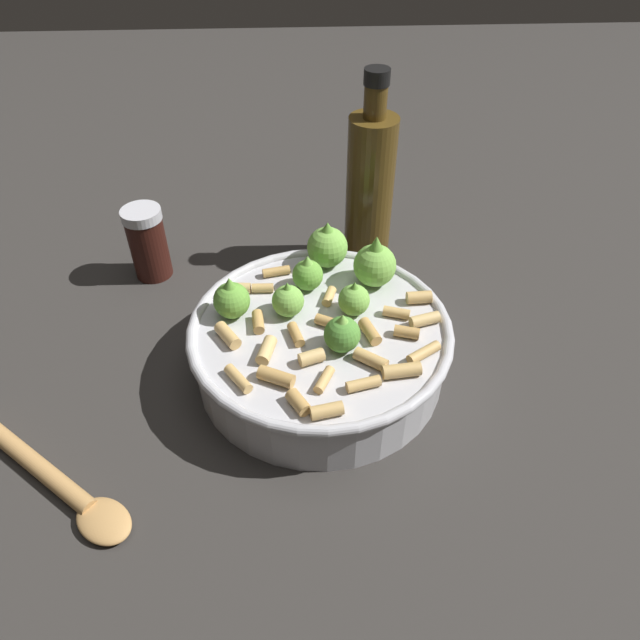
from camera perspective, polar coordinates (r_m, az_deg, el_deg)
ground_plane at (r=0.59m, az=0.00°, el=-4.85°), size 2.40×2.40×0.00m
cooking_pan at (r=0.57m, az=0.06°, el=-1.96°), size 0.26×0.26×0.12m
pepper_shaker at (r=0.72m, az=-16.63°, el=7.32°), size 0.05×0.05×0.09m
olive_oil_bottle at (r=0.69m, az=4.94°, el=12.84°), size 0.06×0.06×0.23m
wooden_spoon at (r=0.56m, az=-25.05°, el=-13.84°), size 0.19×0.15×0.02m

